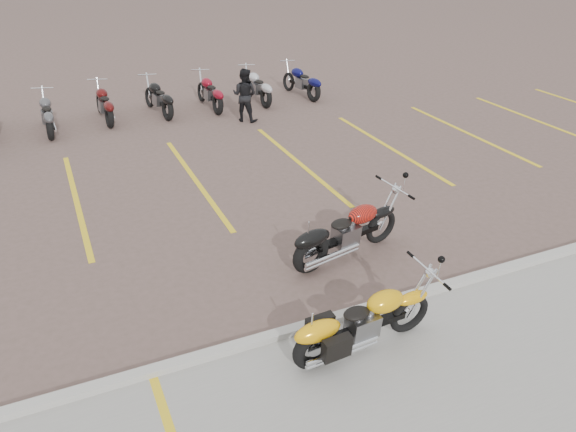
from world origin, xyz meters
The scene contains 7 objects.
ground centered at (0.00, 0.00, 0.00)m, with size 100.00×100.00×0.00m, color brown.
curb centered at (0.00, -2.00, 0.06)m, with size 60.00×0.18×0.12m, color #ADAAA3.
parking_stripes centered at (0.00, 4.00, 0.00)m, with size 38.00×5.50×0.01m, color yellow, non-canonical shape.
yellow_cruiser centered at (0.52, -2.70, 0.47)m, with size 2.28×0.37×0.94m.
flame_cruiser centered at (1.52, -0.43, 0.49)m, with size 2.37×0.64×0.99m.
person_b centered at (2.62, 7.71, 0.80)m, with size 0.78×0.61×1.60m, color black.
bg_bike_row centered at (-2.15, 9.36, 0.55)m, with size 15.62×2.04×1.10m.
Camera 1 is at (-2.94, -7.98, 5.50)m, focal length 35.00 mm.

